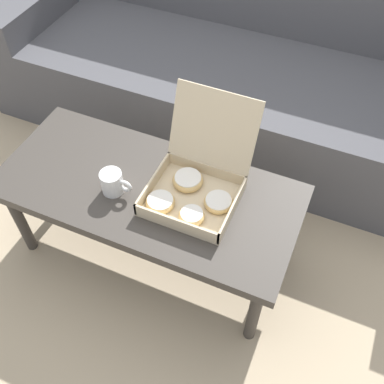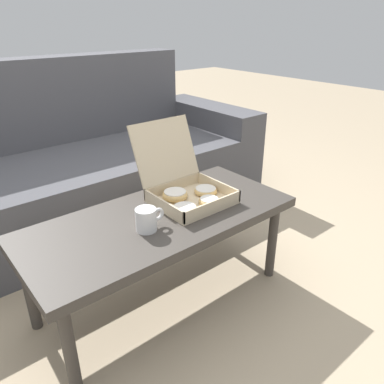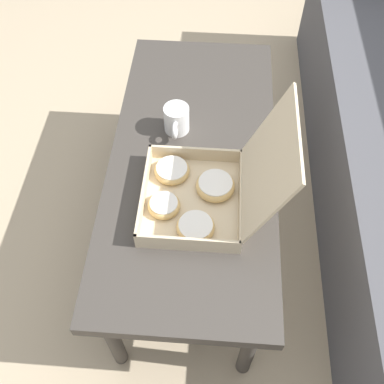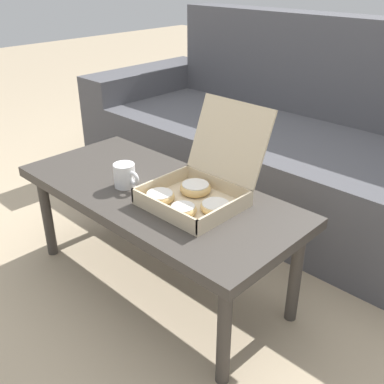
{
  "view_description": "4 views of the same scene",
  "coord_description": "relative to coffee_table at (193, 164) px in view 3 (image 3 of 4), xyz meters",
  "views": [
    {
      "loc": [
        0.58,
        -1.04,
        1.7
      ],
      "look_at": [
        0.18,
        -0.12,
        0.48
      ],
      "focal_mm": 42.0,
      "sensor_mm": 36.0,
      "label": 1
    },
    {
      "loc": [
        -0.76,
        -1.25,
        1.17
      ],
      "look_at": [
        0.18,
        -0.12,
        0.48
      ],
      "focal_mm": 35.0,
      "sensor_mm": 36.0,
      "label": 2
    },
    {
      "loc": [
        0.9,
        -0.07,
        1.49
      ],
      "look_at": [
        0.18,
        -0.12,
        0.48
      ],
      "focal_mm": 42.0,
      "sensor_mm": 36.0,
      "label": 3
    },
    {
      "loc": [
        1.13,
        -1.11,
        1.19
      ],
      "look_at": [
        0.18,
        -0.12,
        0.48
      ],
      "focal_mm": 42.0,
      "sensor_mm": 36.0,
      "label": 4
    }
  ],
  "objects": [
    {
      "name": "ground_plane",
      "position": [
        0.0,
        0.13,
        -0.39
      ],
      "size": [
        12.0,
        12.0,
        0.0
      ],
      "primitive_type": "plane",
      "color": "tan"
    },
    {
      "name": "coffee_table",
      "position": [
        0.0,
        0.0,
        0.0
      ],
      "size": [
        1.13,
        0.51,
        0.43
      ],
      "color": "#3D3833",
      "rests_on": "ground_plane"
    },
    {
      "name": "pastry_box",
      "position": [
        0.17,
        0.04,
        0.1
      ],
      "size": [
        0.32,
        0.39,
        0.32
      ],
      "color": "beige",
      "rests_on": "coffee_table"
    },
    {
      "name": "coffee_mug",
      "position": [
        -0.1,
        -0.06,
        0.09
      ],
      "size": [
        0.12,
        0.08,
        0.09
      ],
      "color": "white",
      "rests_on": "coffee_table"
    }
  ]
}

